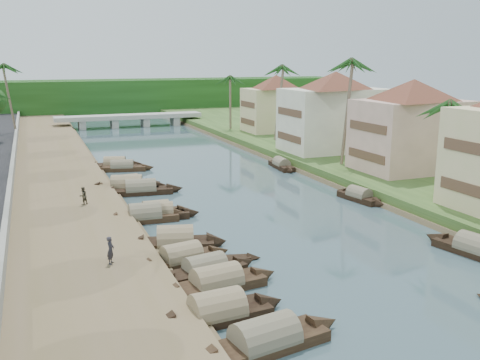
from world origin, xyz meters
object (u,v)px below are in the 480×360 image
object	(u,v)px
sampan_0	(265,341)
person_near	(111,250)
sampan_1	(217,313)
bridge	(130,118)

from	to	relation	value
sampan_0	person_near	size ratio (longest dim) A/B	5.15
sampan_0	sampan_1	bearing A→B (deg)	98.47
sampan_1	person_near	distance (m)	8.91
sampan_0	bridge	bearing A→B (deg)	74.74
sampan_0	sampan_1	distance (m)	3.62
bridge	sampan_0	bearing A→B (deg)	-95.97
bridge	sampan_1	bearing A→B (deg)	-96.99
person_near	sampan_1	bearing A→B (deg)	-126.86
bridge	sampan_0	world-z (taller)	bridge
sampan_0	sampan_1	xyz separation A→B (m)	(-1.10, 3.44, 0.00)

